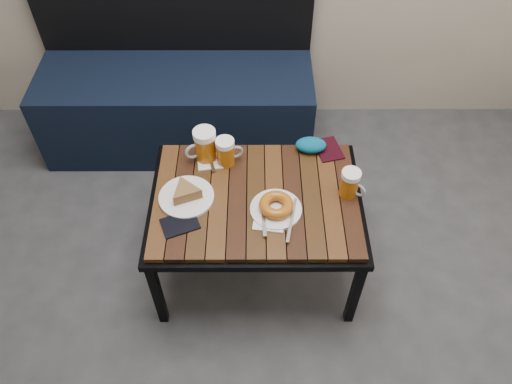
{
  "coord_description": "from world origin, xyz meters",
  "views": [
    {
      "loc": [
        0.19,
        -0.34,
        1.96
      ],
      "look_at": [
        0.19,
        0.91,
        0.5
      ],
      "focal_mm": 35.0,
      "sensor_mm": 36.0,
      "label": 1
    }
  ],
  "objects_px": {
    "beer_mug_centre": "(226,152)",
    "beer_mug_left": "(205,145)",
    "passport_burgundy": "(328,149)",
    "knit_pouch": "(311,145)",
    "bench": "(178,99)",
    "beer_mug_right": "(350,183)",
    "passport_navy": "(180,224)",
    "cafe_table": "(256,204)",
    "plate_bagel": "(276,207)",
    "plate_pie": "(186,194)"
  },
  "relations": [
    {
      "from": "beer_mug_left",
      "to": "beer_mug_centre",
      "type": "distance_m",
      "value": 0.09
    },
    {
      "from": "plate_pie",
      "to": "passport_navy",
      "type": "height_order",
      "value": "plate_pie"
    },
    {
      "from": "passport_navy",
      "to": "passport_burgundy",
      "type": "bearing_deg",
      "value": 101.33
    },
    {
      "from": "beer_mug_centre",
      "to": "knit_pouch",
      "type": "relative_size",
      "value": 0.95
    },
    {
      "from": "beer_mug_centre",
      "to": "beer_mug_right",
      "type": "xyz_separation_m",
      "value": [
        0.48,
        -0.17,
        -0.0
      ]
    },
    {
      "from": "beer_mug_left",
      "to": "knit_pouch",
      "type": "relative_size",
      "value": 1.14
    },
    {
      "from": "bench",
      "to": "beer_mug_right",
      "type": "distance_m",
      "value": 1.17
    },
    {
      "from": "beer_mug_left",
      "to": "passport_burgundy",
      "type": "relative_size",
      "value": 1.08
    },
    {
      "from": "cafe_table",
      "to": "plate_bagel",
      "type": "xyz_separation_m",
      "value": [
        0.08,
        -0.07,
        0.07
      ]
    },
    {
      "from": "bench",
      "to": "passport_navy",
      "type": "distance_m",
      "value": 1.01
    },
    {
      "from": "beer_mug_centre",
      "to": "plate_pie",
      "type": "height_order",
      "value": "beer_mug_centre"
    },
    {
      "from": "plate_pie",
      "to": "passport_burgundy",
      "type": "bearing_deg",
      "value": 24.83
    },
    {
      "from": "passport_navy",
      "to": "beer_mug_right",
      "type": "bearing_deg",
      "value": 80.73
    },
    {
      "from": "bench",
      "to": "plate_bagel",
      "type": "bearing_deg",
      "value": -62.06
    },
    {
      "from": "plate_bagel",
      "to": "passport_navy",
      "type": "xyz_separation_m",
      "value": [
        -0.36,
        -0.06,
        -0.02
      ]
    },
    {
      "from": "passport_navy",
      "to": "passport_burgundy",
      "type": "height_order",
      "value": "same"
    },
    {
      "from": "knit_pouch",
      "to": "beer_mug_left",
      "type": "bearing_deg",
      "value": -173.65
    },
    {
      "from": "plate_bagel",
      "to": "knit_pouch",
      "type": "height_order",
      "value": "knit_pouch"
    },
    {
      "from": "passport_burgundy",
      "to": "beer_mug_right",
      "type": "bearing_deg",
      "value": -92.06
    },
    {
      "from": "beer_mug_centre",
      "to": "beer_mug_right",
      "type": "height_order",
      "value": "beer_mug_centre"
    },
    {
      "from": "plate_pie",
      "to": "passport_burgundy",
      "type": "height_order",
      "value": "plate_pie"
    },
    {
      "from": "passport_burgundy",
      "to": "knit_pouch",
      "type": "relative_size",
      "value": 1.06
    },
    {
      "from": "bench",
      "to": "plate_bagel",
      "type": "xyz_separation_m",
      "value": [
        0.49,
        -0.92,
        0.22
      ]
    },
    {
      "from": "beer_mug_left",
      "to": "passport_navy",
      "type": "height_order",
      "value": "beer_mug_left"
    },
    {
      "from": "passport_burgundy",
      "to": "cafe_table",
      "type": "bearing_deg",
      "value": -154.33
    },
    {
      "from": "beer_mug_centre",
      "to": "beer_mug_right",
      "type": "bearing_deg",
      "value": -34.62
    },
    {
      "from": "passport_navy",
      "to": "beer_mug_left",
      "type": "bearing_deg",
      "value": 145.36
    },
    {
      "from": "cafe_table",
      "to": "beer_mug_right",
      "type": "xyz_separation_m",
      "value": [
        0.36,
        0.02,
        0.1
      ]
    },
    {
      "from": "bench",
      "to": "plate_pie",
      "type": "relative_size",
      "value": 6.5
    },
    {
      "from": "plate_bagel",
      "to": "beer_mug_left",
      "type": "bearing_deg",
      "value": 135.37
    },
    {
      "from": "bench",
      "to": "passport_navy",
      "type": "relative_size",
      "value": 10.38
    },
    {
      "from": "plate_pie",
      "to": "passport_navy",
      "type": "relative_size",
      "value": 1.6
    },
    {
      "from": "passport_burgundy",
      "to": "beer_mug_centre",
      "type": "bearing_deg",
      "value": 175.14
    },
    {
      "from": "cafe_table",
      "to": "knit_pouch",
      "type": "height_order",
      "value": "knit_pouch"
    },
    {
      "from": "beer_mug_centre",
      "to": "beer_mug_left",
      "type": "bearing_deg",
      "value": 149.63
    },
    {
      "from": "beer_mug_left",
      "to": "plate_bagel",
      "type": "height_order",
      "value": "beer_mug_left"
    },
    {
      "from": "cafe_table",
      "to": "knit_pouch",
      "type": "distance_m",
      "value": 0.36
    },
    {
      "from": "beer_mug_left",
      "to": "beer_mug_right",
      "type": "xyz_separation_m",
      "value": [
        0.57,
        -0.2,
        -0.01
      ]
    },
    {
      "from": "plate_pie",
      "to": "knit_pouch",
      "type": "xyz_separation_m",
      "value": [
        0.5,
        0.27,
        0.0
      ]
    },
    {
      "from": "cafe_table",
      "to": "plate_pie",
      "type": "distance_m",
      "value": 0.28
    },
    {
      "from": "beer_mug_right",
      "to": "knit_pouch",
      "type": "xyz_separation_m",
      "value": [
        -0.13,
        0.24,
        -0.03
      ]
    },
    {
      "from": "beer_mug_left",
      "to": "bench",
      "type": "bearing_deg",
      "value": -96.81
    },
    {
      "from": "bench",
      "to": "passport_navy",
      "type": "xyz_separation_m",
      "value": [
        0.13,
        -0.98,
        0.2
      ]
    },
    {
      "from": "beer_mug_left",
      "to": "plate_pie",
      "type": "xyz_separation_m",
      "value": [
        -0.06,
        -0.22,
        -0.05
      ]
    },
    {
      "from": "cafe_table",
      "to": "beer_mug_right",
      "type": "height_order",
      "value": "beer_mug_right"
    },
    {
      "from": "bench",
      "to": "knit_pouch",
      "type": "height_order",
      "value": "bench"
    },
    {
      "from": "beer_mug_left",
      "to": "knit_pouch",
      "type": "distance_m",
      "value": 0.45
    },
    {
      "from": "bench",
      "to": "knit_pouch",
      "type": "bearing_deg",
      "value": -42.51
    },
    {
      "from": "bench",
      "to": "knit_pouch",
      "type": "xyz_separation_m",
      "value": [
        0.64,
        -0.59,
        0.23
      ]
    },
    {
      "from": "passport_navy",
      "to": "knit_pouch",
      "type": "distance_m",
      "value": 0.65
    }
  ]
}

